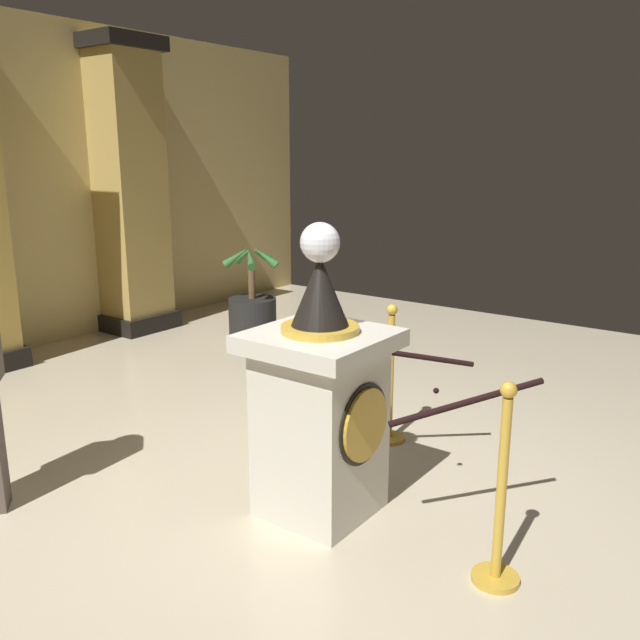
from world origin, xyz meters
TOP-DOWN VIEW (x-y plane):
  - ground_plane at (0.00, 0.00)m, footprint 10.57×10.57m
  - pedestal_clock at (-0.14, -0.19)m, footprint 0.74×0.74m
  - stanchion_near at (-0.18, -1.30)m, footprint 0.24×0.24m
  - stanchion_far at (0.97, -0.00)m, footprint 0.24×0.24m
  - velvet_rope at (0.40, -0.65)m, footprint 1.25×1.26m
  - column_right at (1.99, 4.19)m, footprint 0.81×0.81m
  - potted_palm_right at (2.49, 2.72)m, footprint 0.61×0.62m

SIDE VIEW (x-z plane):
  - ground_plane at x=0.00m, z-range 0.00..0.00m
  - potted_palm_right at x=2.49m, z-range -0.24..0.87m
  - stanchion_far at x=0.97m, z-range -0.16..0.88m
  - stanchion_near at x=-0.18m, z-range -0.16..0.90m
  - pedestal_clock at x=-0.14m, z-range -0.18..1.54m
  - velvet_rope at x=0.40m, z-range 0.68..0.90m
  - column_right at x=1.99m, z-range -0.01..3.33m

